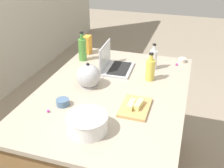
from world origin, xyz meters
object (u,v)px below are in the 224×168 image
at_px(laptop, 114,65).
at_px(mixing_bowl_large, 87,123).
at_px(cutting_board, 135,107).
at_px(ramekin_small, 63,102).
at_px(bottle_olive, 82,49).
at_px(kettle, 88,76).
at_px(candy_bag, 87,45).
at_px(butter_stick_right, 131,105).
at_px(butter_stick_left, 139,104).
at_px(bottle_vinegar, 153,59).
at_px(ramekin_medium, 182,60).
at_px(bottle_oil, 150,69).

bearing_deg(laptop, mixing_bowl_large, -173.37).
distance_m(cutting_board, ramekin_small, 0.48).
height_order(bottle_olive, kettle, bottle_olive).
bearing_deg(candy_bag, butter_stick_right, -142.36).
bearing_deg(laptop, butter_stick_left, -147.79).
height_order(laptop, bottle_vinegar, bottle_vinegar).
bearing_deg(ramekin_medium, butter_stick_right, 163.94).
xyz_separation_m(laptop, kettle, (-0.32, 0.10, 0.03)).
bearing_deg(bottle_oil, butter_stick_right, 175.18).
bearing_deg(ramekin_small, butter_stick_right, -79.22).
distance_m(butter_stick_left, ramekin_medium, 0.87).
xyz_separation_m(bottle_olive, butter_stick_left, (-0.63, -0.65, -0.07)).
height_order(laptop, ramekin_small, laptop).
bearing_deg(ramekin_small, bottle_olive, 12.77).
xyz_separation_m(laptop, ramekin_small, (-0.62, 0.16, -0.02)).
distance_m(butter_stick_left, ramekin_small, 0.50).
bearing_deg(cutting_board, butter_stick_left, -88.75).
height_order(laptop, bottle_olive, bottle_olive).
height_order(bottle_vinegar, kettle, bottle_vinegar).
xyz_separation_m(bottle_oil, ramekin_small, (-0.53, 0.48, -0.07)).
height_order(laptop, mixing_bowl_large, laptop).
height_order(bottle_oil, butter_stick_left, bottle_oil).
xyz_separation_m(bottle_oil, cutting_board, (-0.43, 0.02, -0.08)).
distance_m(cutting_board, butter_stick_right, 0.04).
relative_size(bottle_vinegar, ramekin_small, 2.53).
distance_m(mixing_bowl_large, ramekin_medium, 1.23).
bearing_deg(kettle, bottle_olive, 27.98).
bearing_deg(bottle_vinegar, cutting_board, 179.71).
bearing_deg(laptop, butter_stick_right, -152.43).
relative_size(mixing_bowl_large, candy_bag, 1.41).
relative_size(butter_stick_left, candy_bag, 0.65).
bearing_deg(cutting_board, kettle, 64.05).
relative_size(kettle, butter_stick_left, 1.94).
bearing_deg(butter_stick_right, bottle_olive, 43.18).
bearing_deg(laptop, ramekin_medium, -57.88).
height_order(bottle_olive, butter_stick_left, bottle_olive).
height_order(laptop, kettle, laptop).
bearing_deg(bottle_oil, laptop, 74.32).
relative_size(bottle_oil, ramekin_medium, 3.11).
relative_size(butter_stick_left, butter_stick_right, 1.00).
relative_size(laptop, bottle_oil, 1.44).
xyz_separation_m(cutting_board, ramekin_medium, (0.85, -0.23, 0.01)).
height_order(cutting_board, ramekin_medium, ramekin_medium).
relative_size(bottle_olive, ramekin_small, 3.02).
height_order(bottle_oil, kettle, bottle_oil).
distance_m(mixing_bowl_large, cutting_board, 0.37).
distance_m(cutting_board, butter_stick_left, 0.04).
xyz_separation_m(bottle_vinegar, bottle_oil, (-0.21, -0.01, 0.00)).
height_order(kettle, candy_bag, kettle).
relative_size(bottle_oil, butter_stick_right, 2.02).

